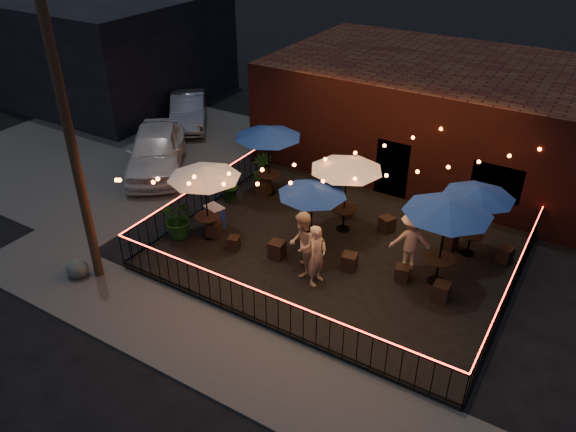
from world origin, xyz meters
name	(u,v)px	position (x,y,z in m)	size (l,w,h in m)	color
ground	(306,288)	(0.00, 0.00, 0.00)	(110.00, 110.00, 0.00)	black
patio	(338,251)	(0.00, 2.00, 0.07)	(10.00, 8.00, 0.15)	black
sidewalk	(238,360)	(0.00, -3.25, 0.03)	(18.00, 2.50, 0.05)	#454240
parking_lot	(109,147)	(-12.00, 4.00, 0.01)	(11.00, 12.00, 0.02)	#454240
brick_building	(458,117)	(1.00, 9.99, 2.00)	(14.00, 8.00, 4.00)	#37130F
background_building	(92,44)	(-18.00, 9.00, 2.50)	(12.00, 9.00, 5.00)	black
utility_pole	(72,149)	(-5.40, -2.60, 4.00)	(0.26, 0.26, 8.00)	#342715
fence_front	(266,310)	(0.00, -2.00, 0.66)	(10.00, 0.04, 1.04)	black
fence_left	(208,193)	(-5.00, 2.00, 0.66)	(0.04, 8.00, 1.04)	black
fence_right	(510,289)	(5.00, 2.00, 0.66)	(0.04, 8.00, 1.04)	black
festoon_lights	(306,176)	(-1.01, 1.70, 2.52)	(10.02, 8.72, 1.32)	#F7511A
cafe_table_0	(204,173)	(-3.80, 0.50, 2.39)	(2.26, 2.26, 2.45)	black
cafe_table_1	(268,133)	(-3.73, 3.88, 2.47)	(2.53, 2.53, 2.54)	black
cafe_table_2	(312,190)	(-0.70, 1.55, 2.20)	(2.47, 2.47, 2.25)	black
cafe_table_3	(347,165)	(-0.39, 3.11, 2.43)	(2.46, 2.46, 2.49)	black
cafe_table_4	(448,208)	(3.08, 1.99, 2.54)	(3.07, 3.07, 2.62)	black
cafe_table_5	(479,193)	(3.44, 3.83, 2.24)	(2.70, 2.70, 2.29)	black
bistro_chair_0	(214,229)	(-3.68, 0.61, 0.40)	(0.42, 0.42, 0.50)	black
bistro_chair_1	(234,243)	(-2.75, 0.38, 0.35)	(0.34, 0.34, 0.40)	black
bistro_chair_2	(263,189)	(-3.84, 3.66, 0.41)	(0.43, 0.43, 0.51)	black
bistro_chair_3	(299,200)	(-2.33, 3.62, 0.39)	(0.41, 0.41, 0.49)	black
bistro_chair_4	(277,249)	(-1.39, 0.70, 0.41)	(0.43, 0.43, 0.51)	black
bistro_chair_5	(349,262)	(0.72, 1.27, 0.40)	(0.42, 0.42, 0.49)	black
bistro_chair_6	(347,210)	(-0.66, 3.91, 0.37)	(0.38, 0.38, 0.45)	black
bistro_chair_7	(387,224)	(0.84, 3.74, 0.40)	(0.42, 0.42, 0.50)	black
bistro_chair_8	(402,273)	(2.22, 1.58, 0.37)	(0.37, 0.37, 0.44)	black
bistro_chair_9	(441,291)	(3.42, 1.32, 0.40)	(0.42, 0.42, 0.50)	black
bistro_chair_10	(450,241)	(2.86, 3.88, 0.38)	(0.39, 0.39, 0.46)	black
bistro_chair_11	(505,254)	(4.47, 4.00, 0.39)	(0.40, 0.40, 0.47)	black
patron_a	(317,255)	(0.21, 0.22, 1.06)	(0.67, 0.44, 1.82)	tan
patron_b	(302,244)	(-0.35, 0.39, 1.13)	(0.96, 0.74, 1.97)	tan
patron_c	(411,241)	(2.14, 2.24, 1.06)	(1.18, 0.68, 1.82)	tan
potted_shrub_a	(179,219)	(-4.56, 0.03, 0.81)	(1.19, 1.03, 1.32)	#194014
potted_shrub_b	(232,184)	(-4.56, 2.77, 0.78)	(0.70, 0.56, 1.27)	#12340A
potted_shrub_c	(263,170)	(-4.25, 4.25, 0.77)	(0.69, 0.69, 1.23)	#174014
cooler	(215,217)	(-3.95, 1.02, 0.55)	(0.69, 0.57, 0.79)	#1A34B6
boulder	(77,268)	(-5.83, -2.98, 0.31)	(0.79, 0.67, 0.62)	#4B4B46
car_white	(156,150)	(-8.66, 3.42, 0.86)	(2.02, 5.02, 1.71)	silver
car_silver	(188,110)	(-10.68, 7.72, 0.71)	(1.51, 4.32, 1.42)	#9F9FA6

